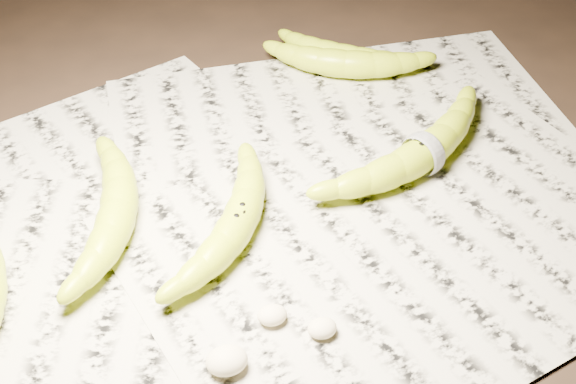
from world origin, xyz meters
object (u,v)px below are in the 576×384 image
object	(u,v)px
banana_center	(238,220)
banana_upper_b	(337,52)
banana_taped	(423,151)
banana_upper_a	(346,61)
banana_left_b	(117,209)

from	to	relation	value
banana_center	banana_upper_b	bearing A→B (deg)	-2.32
banana_taped	banana_upper_a	distance (m)	0.21
banana_left_b	banana_center	world-z (taller)	banana_left_b
banana_center	banana_upper_a	world-z (taller)	same
banana_center	banana_taped	distance (m)	0.23
banana_taped	banana_upper_a	bearing A→B (deg)	67.87
banana_taped	banana_upper_b	world-z (taller)	banana_taped
banana_center	banana_upper_a	size ratio (longest dim) A/B	1.08
banana_left_b	banana_taped	bearing A→B (deg)	-74.76
banana_upper_a	banana_upper_b	size ratio (longest dim) A/B	1.22
banana_upper_a	banana_upper_b	distance (m)	0.03
banana_upper_b	banana_center	bearing A→B (deg)	-87.76
banana_left_b	banana_taped	world-z (taller)	banana_taped
banana_left_b	banana_upper_b	bearing A→B (deg)	-38.67
banana_left_b	banana_center	xyz separation A→B (m)	(0.12, -0.05, -0.00)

